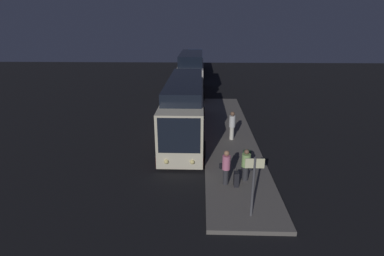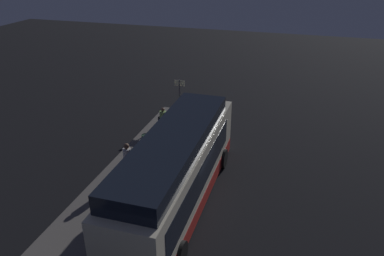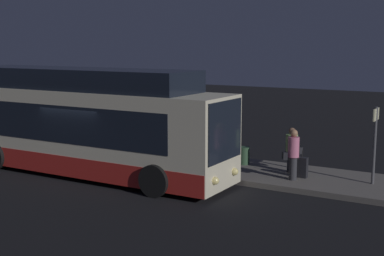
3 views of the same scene
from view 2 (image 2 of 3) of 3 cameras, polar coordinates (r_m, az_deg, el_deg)
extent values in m
plane|color=black|center=(17.59, -0.79, -11.12)|extent=(80.00, 80.00, 0.00)
cube|color=#605B56|center=(18.60, -10.46, -8.98)|extent=(20.00, 3.27, 0.18)
cube|color=beige|center=(16.51, -2.07, -7.02)|extent=(11.07, 2.41, 2.88)
cube|color=#B2231E|center=(17.12, -2.01, -10.10)|extent=(11.02, 2.43, 0.70)
cube|color=black|center=(16.10, -2.41, -6.50)|extent=(9.08, 2.44, 1.27)
cube|color=black|center=(21.02, 2.77, 1.81)|extent=(0.06, 2.12, 1.85)
sphere|color=#F9E58C|center=(21.79, 1.01, -1.36)|extent=(0.24, 0.24, 0.24)
sphere|color=#F9E58C|center=(21.51, 4.41, -1.82)|extent=(0.24, 0.24, 0.24)
cylinder|color=black|center=(20.47, -1.84, -3.67)|extent=(1.02, 0.30, 1.02)
cylinder|color=black|center=(19.92, 4.76, -4.64)|extent=(1.02, 0.30, 1.02)
cylinder|color=black|center=(15.09, -10.91, -16.52)|extent=(1.02, 0.30, 1.02)
cylinder|color=black|center=(14.34, -1.82, -18.68)|extent=(1.02, 0.30, 1.02)
cube|color=black|center=(15.24, -2.71, -2.15)|extent=(9.41, 2.22, 0.73)
cylinder|color=#2D2D33|center=(23.38, -4.38, 0.30)|extent=(0.41, 0.41, 0.72)
cylinder|color=#8CB766|center=(23.10, -4.44, 1.82)|extent=(0.58, 0.58, 0.63)
sphere|color=brown|center=(22.93, -4.48, 2.81)|extent=(0.24, 0.24, 0.24)
cube|color=black|center=(23.44, -4.86, 1.46)|extent=(0.31, 0.27, 0.24)
cylinder|color=silver|center=(19.03, -9.68, -6.18)|extent=(0.32, 0.32, 0.85)
cylinder|color=silver|center=(18.63, -9.86, -4.11)|extent=(0.46, 0.46, 0.74)
sphere|color=brown|center=(18.39, -9.97, -2.74)|extent=(0.28, 0.28, 0.28)
cylinder|color=#2D2D33|center=(23.42, -1.83, 0.48)|extent=(0.36, 0.36, 0.77)
cylinder|color=#CC6B8C|center=(23.12, -1.85, 2.10)|extent=(0.51, 0.51, 0.67)
sphere|color=#9E7051|center=(22.94, -1.87, 3.16)|extent=(0.25, 0.25, 0.25)
cube|color=black|center=(22.98, -1.67, 1.17)|extent=(0.27, 0.31, 0.24)
cube|color=black|center=(23.71, -2.79, 0.68)|extent=(0.37, 0.22, 0.69)
cylinder|color=black|center=(23.51, -2.81, 1.70)|extent=(0.02, 0.02, 0.24)
cylinder|color=#4C4C51|center=(25.41, -1.89, 4.68)|extent=(0.10, 0.10, 2.50)
cube|color=beige|center=(25.07, -1.92, 6.83)|extent=(0.04, 0.71, 0.38)
cylinder|color=#2D4C33|center=(21.88, -7.09, -1.81)|extent=(0.44, 0.44, 0.65)
camera|label=1|loc=(33.09, 7.33, 19.90)|focal=28.00mm
camera|label=3|loc=(28.29, 36.94, 8.59)|focal=50.00mm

